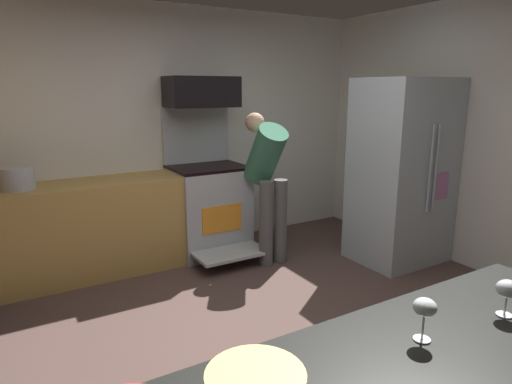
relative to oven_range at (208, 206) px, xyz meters
name	(u,v)px	position (x,y,z in m)	size (l,w,h in m)	color
ground_plane	(273,351)	(-0.43, -1.97, -0.52)	(5.20, 4.80, 0.02)	#4F3A34
wall_back	(155,132)	(-0.43, 0.37, 0.79)	(5.20, 0.12, 2.60)	silver
wall_right	(510,139)	(2.11, -1.97, 0.79)	(0.12, 4.80, 2.60)	silver
lower_cabinet_run	(79,231)	(-1.33, 0.01, -0.06)	(2.40, 0.60, 0.90)	#B88D47
oven_range	(208,206)	(0.00, 0.00, 0.00)	(0.76, 1.03, 1.56)	#B0B5BB
microwave	(202,92)	(0.00, 0.09, 1.20)	(0.74, 0.38, 0.31)	black
refrigerator	(402,172)	(1.60, -1.20, 0.41)	(0.89, 0.73, 1.85)	#B1BFC7
person_cook	(267,176)	(0.41, -0.54, 0.38)	(0.31, 0.59, 1.51)	#535353
mixing_bowl_large	(255,384)	(-1.35, -3.28, 0.42)	(0.29, 0.29, 0.07)	#EECA74
wine_glass_near	(508,290)	(-0.30, -3.38, 0.49)	(0.08, 0.08, 0.15)	silver
wine_glass_mid	(425,309)	(-0.71, -3.34, 0.51)	(0.08, 0.08, 0.16)	silver
stock_pot	(17,178)	(-1.78, 0.01, 0.49)	(0.29, 0.29, 0.20)	#B2B6C4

